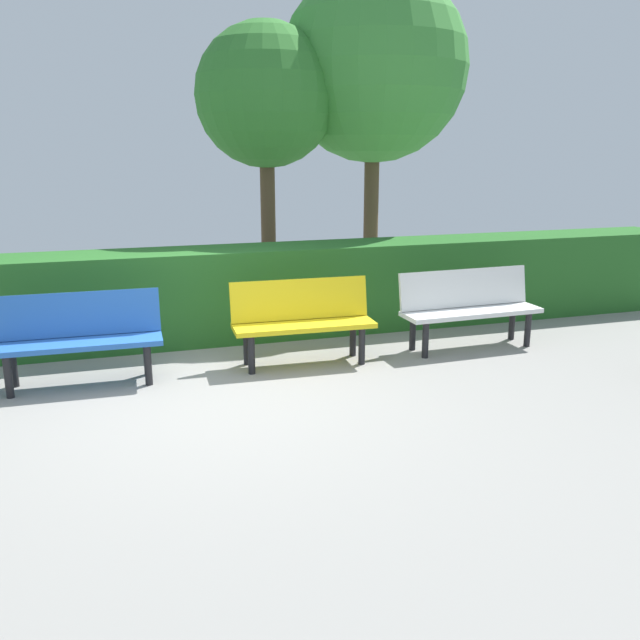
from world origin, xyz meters
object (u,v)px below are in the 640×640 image
(bench_blue, at_px, (79,335))
(bench_white, at_px, (469,305))
(bench_yellow, at_px, (302,318))
(tree_mid, at_px, (266,97))
(tree_near, at_px, (374,68))

(bench_blue, bearing_deg, bench_white, -178.89)
(bench_yellow, relative_size, tree_mid, 0.38)
(bench_blue, xyz_separation_m, tree_mid, (-2.48, -2.81, 2.35))
(bench_blue, distance_m, tree_near, 5.73)
(bench_yellow, xyz_separation_m, bench_blue, (2.18, -0.01, 0.00))
(bench_white, distance_m, bench_yellow, 1.92)
(tree_mid, bearing_deg, bench_yellow, 83.88)
(tree_near, bearing_deg, bench_yellow, 57.08)
(bench_white, relative_size, bench_blue, 1.05)
(bench_white, bearing_deg, bench_yellow, -1.84)
(bench_blue, distance_m, tree_mid, 4.42)
(bench_yellow, height_order, bench_blue, same)
(bench_white, distance_m, tree_near, 4.03)
(tree_near, relative_size, tree_mid, 1.21)
(bench_white, xyz_separation_m, bench_yellow, (1.92, -0.00, -0.00))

